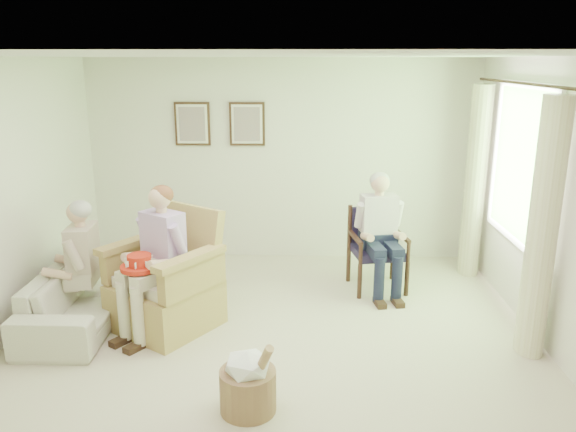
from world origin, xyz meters
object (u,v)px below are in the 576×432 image
Objects in this scene: sofa at (85,293)px; person_wicker at (159,250)px; person_dark at (380,226)px; hatbox at (248,381)px; person_sofa at (78,258)px; wood_armchair at (377,245)px; wicker_armchair at (166,290)px; red_hat at (140,264)px.

person_wicker is at bearing -107.70° from sofa.
person_dark reaches higher than hatbox.
person_wicker is 1.69m from hatbox.
person_dark is 2.12× the size of hatbox.
person_wicker reaches higher than person_dark.
person_sofa is (-0.86, 0.18, -0.15)m from person_wicker.
wood_armchair is 3.25m from person_sofa.
sofa is at bearing -172.55° from wood_armchair.
wood_armchair reaches higher than sofa.
sofa is at bearing -175.18° from person_dark.
person_wicker is at bearing 126.92° from hatbox.
person_sofa is (-0.00, -0.10, 0.41)m from sofa.
wicker_armchair is 0.87× the size of person_dark.
person_sofa reaches higher than hatbox.
person_sofa reaches higher than red_hat.
person_dark is 2.70m from hatbox.
wicker_armchair is 0.52m from red_hat.
person_sofa is 0.79m from red_hat.
sofa is at bearing 139.63° from hatbox.
red_hat is at bearing -162.27° from person_dark.
red_hat is 1.64m from hatbox.
red_hat is 0.56× the size of hatbox.
person_wicker is 1.06× the size of person_dark.
person_wicker reaches higher than hatbox.
wood_armchair is at bearing 80.42° from person_dark.
wood_armchair is 2.80m from hatbox.
sofa is at bearing -163.67° from person_wicker.
wicker_armchair is at bearing -167.25° from person_dark.
person_dark is 1.09× the size of person_sofa.
person_dark reaches higher than sofa.
person_dark is (2.22, 1.06, -0.06)m from person_wicker.
red_hat reaches higher than hatbox.
person_sofa is 2.36m from hatbox.
red_hat reaches higher than sofa.
wicker_armchair is 0.61× the size of sofa.
wicker_armchair is at bearing 64.80° from red_hat.
person_sofa is at bearing -147.51° from wicker_armchair.
person_wicker is at bearing 72.85° from person_sofa.
person_dark is (3.08, 0.79, 0.50)m from sofa.
person_wicker is 3.98× the size of red_hat.
sofa is (-3.08, -0.94, -0.22)m from wood_armchair.
person_wicker is 1.15× the size of person_sofa.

